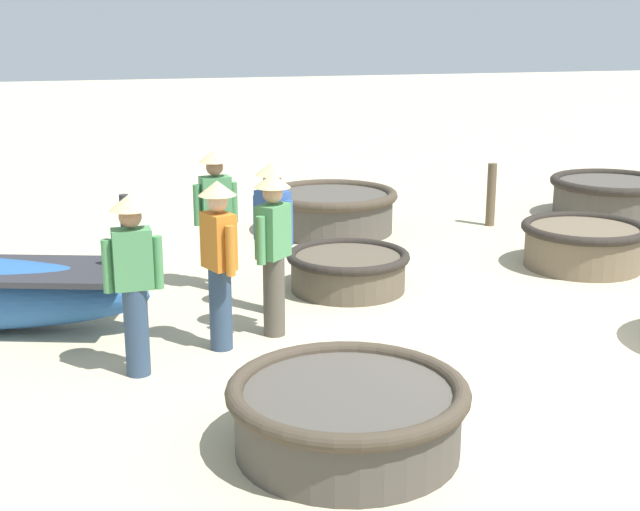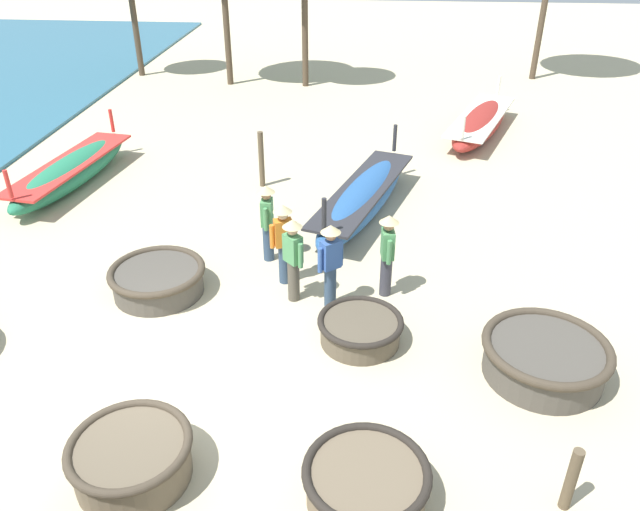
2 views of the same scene
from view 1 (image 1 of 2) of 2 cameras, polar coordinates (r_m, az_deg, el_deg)
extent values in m
plane|color=#C6B793|center=(8.49, 16.38, -7.37)|extent=(80.00, 80.00, 0.00)
cylinder|color=brown|center=(11.99, 16.48, 0.49)|extent=(1.49, 1.49, 0.52)
torus|color=#28231E|center=(11.93, 16.58, 1.70)|extent=(1.60, 1.60, 0.12)
cylinder|color=#4C473F|center=(15.14, 18.09, 3.43)|extent=(1.80, 1.80, 0.57)
torus|color=#28231E|center=(15.09, 18.18, 4.49)|extent=(1.94, 1.94, 0.14)
cylinder|color=brown|center=(10.55, 1.80, -1.13)|extent=(1.35, 1.35, 0.41)
torus|color=#28231E|center=(10.50, 1.81, -0.04)|extent=(1.46, 1.46, 0.11)
cylinder|color=#4C473F|center=(13.40, 0.71, 2.72)|extent=(1.85, 1.85, 0.56)
torus|color=#42382B|center=(13.34, 0.71, 3.90)|extent=(2.00, 2.00, 0.15)
cylinder|color=#4C473F|center=(6.75, 1.77, -10.51)|extent=(1.68, 1.68, 0.48)
torus|color=#42382B|center=(6.65, 1.79, -8.64)|extent=(1.82, 1.82, 0.13)
cylinder|color=#2D2D33|center=(9.11, -12.32, 1.65)|extent=(0.10, 0.10, 0.71)
cylinder|color=#2D425B|center=(8.20, -11.65, -4.80)|extent=(0.22, 0.22, 0.82)
cube|color=#4C8E56|center=(8.00, -11.91, -0.21)|extent=(0.23, 0.35, 0.54)
sphere|color=#A37556|center=(7.91, -12.06, 2.45)|extent=(0.20, 0.20, 0.20)
cylinder|color=#4C8E56|center=(8.03, -10.33, -0.44)|extent=(0.09, 0.09, 0.48)
cylinder|color=#4C8E56|center=(8.00, -13.46, -0.67)|extent=(0.09, 0.09, 0.48)
cone|color=#D1BC84|center=(7.88, -12.11, 3.37)|extent=(0.36, 0.36, 0.14)
cylinder|color=#2D425B|center=(8.70, -6.38, -3.41)|extent=(0.22, 0.22, 0.82)
cube|color=orange|center=(8.51, -6.51, 0.94)|extent=(0.40, 0.33, 0.54)
sphere|color=#DBB28E|center=(8.42, -6.59, 3.45)|extent=(0.20, 0.20, 0.20)
cylinder|color=orange|center=(8.70, -7.21, 0.91)|extent=(0.09, 0.09, 0.48)
cylinder|color=orange|center=(8.33, -5.76, 0.31)|extent=(0.09, 0.09, 0.48)
cone|color=#D1BC84|center=(8.40, -6.61, 4.32)|extent=(0.36, 0.36, 0.14)
cylinder|color=#4C473D|center=(9.03, -2.96, -2.62)|extent=(0.22, 0.22, 0.82)
cube|color=#4C8E56|center=(8.85, -3.02, 1.58)|extent=(0.40, 0.40, 0.54)
sphere|color=tan|center=(8.77, -3.05, 3.99)|extent=(0.20, 0.20, 0.20)
cylinder|color=#4C8E56|center=(8.68, -3.81, 0.96)|extent=(0.09, 0.09, 0.48)
cylinder|color=#4C8E56|center=(9.04, -2.25, 1.55)|extent=(0.09, 0.09, 0.48)
cone|color=#D1BC84|center=(8.74, -3.06, 4.83)|extent=(0.36, 0.36, 0.14)
cylinder|color=#383842|center=(10.59, -6.59, -0.02)|extent=(0.22, 0.22, 0.82)
cube|color=#4C8E56|center=(10.43, -6.70, 3.58)|extent=(0.26, 0.36, 0.54)
sphere|color=#A37556|center=(10.36, -6.77, 5.64)|extent=(0.20, 0.20, 0.20)
cylinder|color=#4C8E56|center=(10.50, -5.54, 3.41)|extent=(0.09, 0.09, 0.48)
cylinder|color=#4C8E56|center=(10.39, -7.87, 3.21)|extent=(0.09, 0.09, 0.48)
cone|color=#D1BC84|center=(10.34, -6.79, 6.35)|extent=(0.36, 0.36, 0.14)
cylinder|color=#2D425B|center=(9.71, -2.98, -1.35)|extent=(0.22, 0.22, 0.82)
cube|color=#33569E|center=(9.53, -3.04, 2.57)|extent=(0.40, 0.38, 0.54)
sphere|color=#A37556|center=(9.46, -3.07, 4.82)|extent=(0.20, 0.20, 0.20)
cylinder|color=#33569E|center=(9.41, -2.01, 2.10)|extent=(0.09, 0.09, 0.48)
cylinder|color=#33569E|center=(9.69, -4.03, 2.45)|extent=(0.09, 0.09, 0.48)
cone|color=#D1BC84|center=(9.44, -3.08, 5.59)|extent=(0.36, 0.36, 0.14)
cylinder|color=brown|center=(13.99, 10.90, 3.85)|extent=(0.14, 0.14, 0.97)
camera|label=2|loc=(15.41, 37.63, 25.29)|focal=35.00mm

